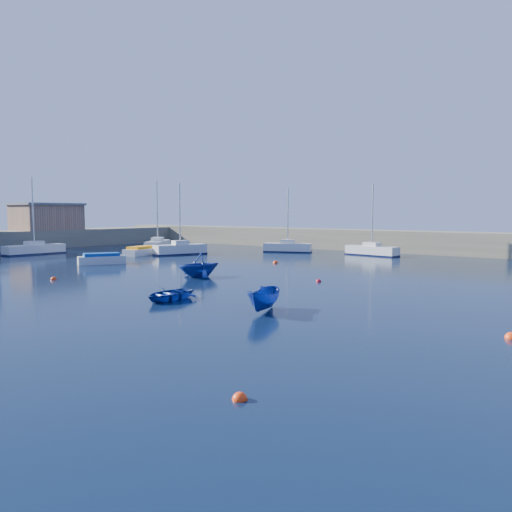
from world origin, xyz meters
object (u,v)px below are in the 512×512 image
Objects in this scene: sailboat_2 at (34,249)px; sailboat_6 at (372,250)px; sailboat_5 at (288,247)px; dinghy_left at (199,265)px; motorboat_2 at (143,251)px; sailboat_4 at (158,245)px; dinghy_center at (168,294)px; motorboat_1 at (102,259)px; sailboat_3 at (180,249)px; brick_shed_a at (47,218)px; dinghy_right at (264,300)px.

sailboat_2 reaches higher than sailboat_6.
sailboat_5 reaches higher than dinghy_left.
sailboat_6 is at bearing 23.25° from motorboat_2.
dinghy_center is at bearing -75.71° from sailboat_4.
sailboat_3 is at bearing 126.14° from motorboat_1.
motorboat_1 is (25.45, -8.96, -3.62)m from brick_shed_a.
sailboat_5 is at bearing 38.32° from motorboat_2.
sailboat_4 is (5.47, 13.76, 0.03)m from sailboat_2.
dinghy_center is (3.63, -33.49, -0.27)m from sailboat_6.
brick_shed_a is at bearing 166.12° from motorboat_2.
dinghy_right reaches higher than dinghy_center.
dinghy_left is at bearing -5.55° from sailboat_2.
brick_shed_a is at bearing 152.36° from dinghy_center.
brick_shed_a is 2.53× the size of dinghy_center.
sailboat_2 is at bearing -172.67° from dinghy_left.
sailboat_4 is at bearing 90.22° from sailboat_5.
motorboat_2 is at bearing -115.91° from sailboat_3.
sailboat_3 is 1.02× the size of sailboat_6.
dinghy_right is (9.69, -32.77, -0.01)m from sailboat_6.
sailboat_5 is at bearing 102.05° from motorboat_1.
dinghy_right is at bearing 8.10° from motorboat_1.
brick_shed_a is 0.98× the size of sailboat_3.
motorboat_1 is (15.60, -1.79, -0.12)m from sailboat_2.
sailboat_5 reaches higher than dinghy_right.
motorboat_1 is at bearing 149.00° from dinghy_center.
motorboat_1 is at bearing -63.66° from sailboat_3.
dinghy_center is at bearing -49.98° from motorboat_2.
motorboat_1 is at bearing 142.76° from sailboat_5.
dinghy_left reaches higher than motorboat_2.
motorboat_1 is at bearing -19.38° from brick_shed_a.
sailboat_5 is 24.69m from dinghy_left.
motorboat_1 is 26.95m from dinghy_right.
dinghy_right is at bearing -19.77° from sailboat_3.
motorboat_1 is (2.00, -11.89, -0.16)m from sailboat_3.
sailboat_3 reaches higher than sailboat_5.
sailboat_5 is at bearing 69.98° from sailboat_3.
dinghy_left is 13.96m from dinghy_right.
sailboat_6 reaches higher than dinghy_center.
sailboat_4 reaches higher than dinghy_center.
sailboat_6 is (25.99, 8.65, -0.04)m from sailboat_4.
dinghy_left is at bearing -70.60° from sailboat_4.
sailboat_2 reaches higher than dinghy_center.
sailboat_2 is 38.63m from sailboat_6.
sailboat_2 reaches higher than brick_shed_a.
sailboat_5 is at bearing -12.83° from sailboat_4.
sailboat_5 is 2.21× the size of dinghy_left.
dinghy_left reaches higher than dinghy_right.
sailboat_6 is at bearing 51.41° from sailboat_3.
motorboat_1 reaches higher than motorboat_2.
brick_shed_a is 20.91m from motorboat_2.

